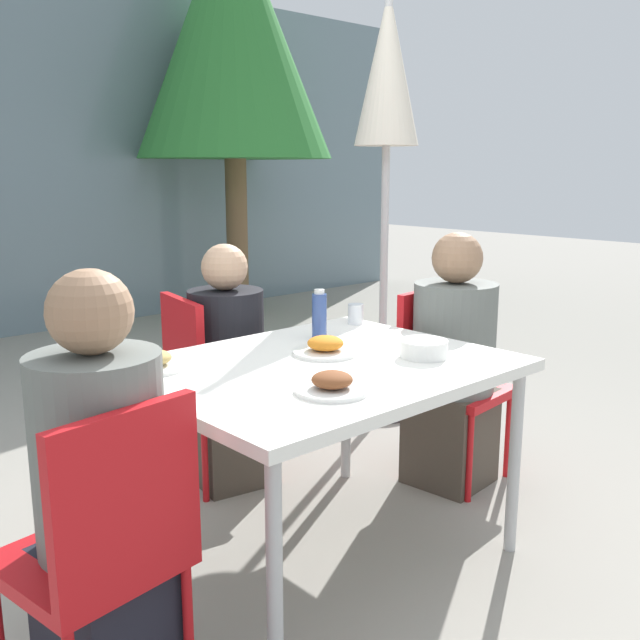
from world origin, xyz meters
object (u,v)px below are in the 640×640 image
(chair_far, at_px, (206,377))
(tree_behind_right, at_px, (232,33))
(drinking_cup, at_px, (356,314))
(chair_right, at_px, (443,370))
(person_far, at_px, (227,374))
(person_right, at_px, (453,369))
(person_left, at_px, (103,505))
(closed_umbrella, at_px, (387,97))
(bottle, at_px, (319,315))
(salad_bowl, at_px, (424,348))
(chair_left, at_px, (106,541))

(chair_far, bearing_deg, tree_behind_right, 151.94)
(tree_behind_right, bearing_deg, drinking_cup, -118.38)
(chair_right, bearing_deg, person_far, -42.15)
(drinking_cup, bearing_deg, person_right, -39.08)
(person_left, xyz_separation_m, person_right, (1.74, 0.21, -0.02))
(closed_umbrella, xyz_separation_m, bottle, (-1.07, -0.64, -0.93))
(salad_bowl, bearing_deg, chair_far, 104.59)
(chair_far, relative_size, person_far, 0.79)
(chair_left, xyz_separation_m, salad_bowl, (1.23, 0.02, 0.27))
(person_right, xyz_separation_m, salad_bowl, (-0.55, -0.28, 0.24))
(closed_umbrella, bearing_deg, drinking_cup, -144.63)
(drinking_cup, relative_size, salad_bowl, 0.52)
(chair_left, height_order, drinking_cup, chair_left)
(drinking_cup, distance_m, tree_behind_right, 4.24)
(person_right, xyz_separation_m, chair_far, (-0.81, 0.72, -0.03))
(person_left, bearing_deg, person_far, 32.79)
(chair_left, distance_m, tree_behind_right, 5.53)
(person_right, height_order, bottle, person_right)
(person_far, bearing_deg, chair_right, 63.52)
(bottle, distance_m, salad_bowl, 0.47)
(chair_left, bearing_deg, salad_bowl, -7.25)
(closed_umbrella, bearing_deg, salad_bowl, -131.93)
(person_far, relative_size, drinking_cup, 12.32)
(person_left, xyz_separation_m, bottle, (1.11, 0.39, 0.28))
(person_far, distance_m, drinking_cup, 0.62)
(person_far, xyz_separation_m, closed_umbrella, (1.18, 0.16, 1.25))
(chair_right, bearing_deg, drinking_cup, -32.00)
(bottle, bearing_deg, closed_umbrella, 31.01)
(person_right, height_order, closed_umbrella, closed_umbrella)
(chair_far, height_order, bottle, bottle)
(chair_left, distance_m, person_right, 1.80)
(chair_right, relative_size, tree_behind_right, 0.23)
(chair_right, relative_size, chair_far, 1.00)
(chair_far, bearing_deg, person_far, 58.14)
(person_left, bearing_deg, bottle, 11.14)
(chair_far, relative_size, salad_bowl, 5.04)
(chair_right, height_order, person_far, person_far)
(person_far, distance_m, bottle, 0.59)
(bottle, relative_size, drinking_cup, 2.24)
(salad_bowl, bearing_deg, person_left, 176.93)
(closed_umbrella, distance_m, bottle, 1.56)
(person_right, relative_size, tree_behind_right, 0.31)
(chair_far, relative_size, closed_umbrella, 0.37)
(closed_umbrella, relative_size, bottle, 11.76)
(person_far, distance_m, tree_behind_right, 4.26)
(chair_right, height_order, chair_far, same)
(drinking_cup, bearing_deg, person_left, -160.94)
(person_far, bearing_deg, person_right, 58.11)
(person_far, relative_size, tree_behind_right, 0.29)
(bottle, relative_size, salad_bowl, 1.16)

